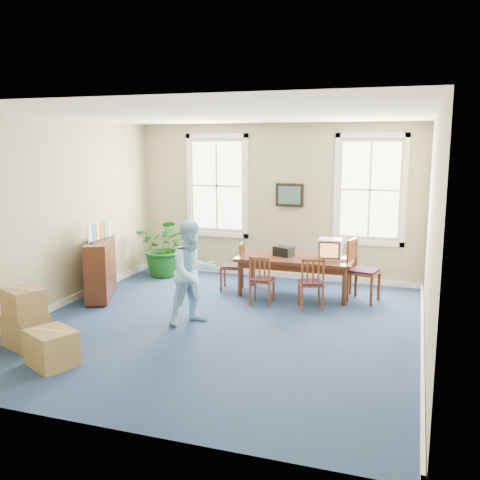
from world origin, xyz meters
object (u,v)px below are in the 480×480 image
(cardboard_boxes, at_px, (43,315))
(conference_table, at_px, (295,276))
(chair_near_left, at_px, (262,279))
(man, at_px, (193,273))
(crt_tv, at_px, (330,249))
(credenza, at_px, (101,270))
(potted_plant, at_px, (165,247))

(cardboard_boxes, bearing_deg, conference_table, 52.35)
(chair_near_left, bearing_deg, man, 59.94)
(chair_near_left, bearing_deg, crt_tv, -145.67)
(man, distance_m, cardboard_boxes, 2.25)
(credenza, bearing_deg, potted_plant, 53.32)
(potted_plant, height_order, cardboard_boxes, potted_plant)
(crt_tv, distance_m, cardboard_boxes, 5.00)
(man, distance_m, potted_plant, 3.16)
(crt_tv, xyz_separation_m, cardboard_boxes, (-3.40, -3.64, -0.47))
(credenza, bearing_deg, man, -44.25)
(conference_table, height_order, credenza, credenza)
(crt_tv, distance_m, credenza, 4.20)
(crt_tv, relative_size, cardboard_boxes, 0.29)
(chair_near_left, bearing_deg, potted_plant, -28.39)
(conference_table, height_order, crt_tv, crt_tv)
(crt_tv, relative_size, man, 0.28)
(credenza, bearing_deg, cardboard_boxes, -100.46)
(crt_tv, distance_m, potted_plant, 3.61)
(man, height_order, cardboard_boxes, man)
(conference_table, height_order, potted_plant, potted_plant)
(conference_table, relative_size, credenza, 1.59)
(crt_tv, xyz_separation_m, credenza, (-3.96, -1.33, -0.39))
(conference_table, bearing_deg, man, -119.68)
(conference_table, xyz_separation_m, potted_plant, (-2.94, 0.54, 0.28))
(conference_table, relative_size, man, 1.30)
(crt_tv, xyz_separation_m, man, (-1.79, -2.12, -0.09))
(crt_tv, relative_size, potted_plant, 0.35)
(chair_near_left, xyz_separation_m, potted_plant, (-2.51, 1.26, 0.20))
(conference_table, distance_m, cardboard_boxes, 4.54)
(crt_tv, height_order, chair_near_left, crt_tv)
(conference_table, bearing_deg, credenza, -159.42)
(man, bearing_deg, chair_near_left, 8.72)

